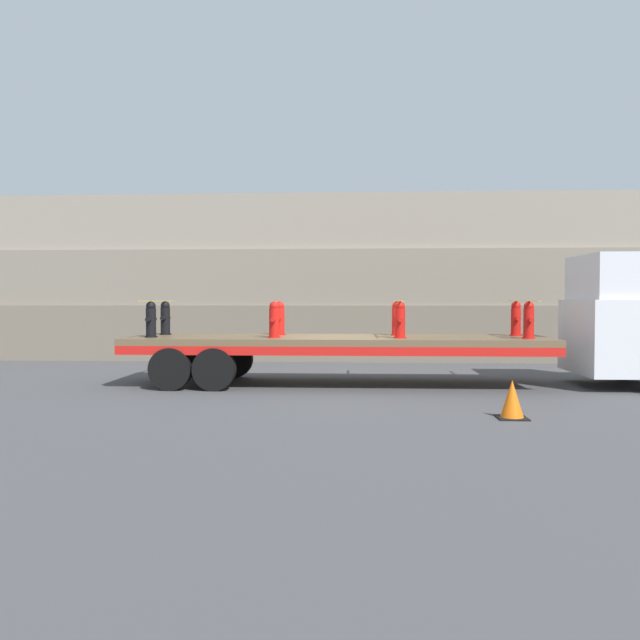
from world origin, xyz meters
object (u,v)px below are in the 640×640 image
fire_hydrant_black_near_0 (151,320)px  fire_hydrant_red_far_2 (397,319)px  fire_hydrant_red_near_3 (529,320)px  fire_hydrant_red_far_1 (280,319)px  traffic_cone (512,400)px  truck_cab (631,322)px  fire_hydrant_red_far_3 (516,319)px  flatbed_trailer (309,345)px  fire_hydrant_red_near_2 (400,320)px  fire_hydrant_red_near_1 (274,320)px  fire_hydrant_black_far_0 (165,318)px

fire_hydrant_black_near_0 → fire_hydrant_red_far_2: size_ratio=1.00×
fire_hydrant_black_near_0 → fire_hydrant_red_near_3: size_ratio=1.00×
fire_hydrant_red_far_1 → traffic_cone: size_ratio=1.28×
truck_cab → fire_hydrant_red_far_3: 2.56m
flatbed_trailer → fire_hydrant_red_far_1: size_ratio=11.73×
truck_cab → fire_hydrant_red_near_2: size_ratio=3.64×
fire_hydrant_red_near_1 → fire_hydrant_red_near_2: bearing=0.0°
flatbed_trailer → fire_hydrant_red_near_2: bearing=-14.7°
fire_hydrant_red_near_2 → fire_hydrant_red_near_3: 2.90m
fire_hydrant_red_far_3 → traffic_cone: fire_hydrant_red_far_3 is taller
truck_cab → fire_hydrant_red_far_2: size_ratio=3.64×
flatbed_trailer → fire_hydrant_black_near_0: (-3.67, -0.56, 0.62)m
flatbed_trailer → traffic_cone: flatbed_trailer is taller
fire_hydrant_black_near_0 → fire_hydrant_red_near_1: (2.90, 0.00, 0.00)m
traffic_cone → fire_hydrant_red_near_1: bearing=141.8°
fire_hydrant_red_near_2 → fire_hydrant_red_far_3: (2.90, 1.11, 0.00)m
flatbed_trailer → fire_hydrant_red_near_2: (2.13, -0.56, 0.62)m
fire_hydrant_red_near_1 → fire_hydrant_red_far_1: bearing=90.0°
fire_hydrant_red_far_2 → fire_hydrant_red_near_2: bearing=-90.0°
fire_hydrant_red_far_2 → fire_hydrant_red_far_3: 2.90m
fire_hydrant_red_near_3 → traffic_cone: (-1.26, -3.57, -1.24)m
traffic_cone → fire_hydrant_red_near_2: bearing=114.7°
flatbed_trailer → fire_hydrant_black_far_0: bearing=171.4°
fire_hydrant_red_far_1 → fire_hydrant_red_near_2: 3.11m
fire_hydrant_black_near_0 → truck_cab: bearing=2.8°
fire_hydrant_red_far_2 → fire_hydrant_red_near_3: bearing=-21.0°
flatbed_trailer → traffic_cone: (3.77, -4.13, -0.62)m
fire_hydrant_red_far_1 → fire_hydrant_red_near_3: 5.91m
fire_hydrant_red_near_3 → fire_hydrant_red_far_3: bearing=90.0°
fire_hydrant_black_near_0 → fire_hydrant_red_near_1: same height
fire_hydrant_red_far_3 → fire_hydrant_red_near_1: bearing=-169.1°
fire_hydrant_red_far_3 → fire_hydrant_red_near_3: bearing=-90.0°
fire_hydrant_red_far_2 → fire_hydrant_black_far_0: bearing=180.0°
truck_cab → fire_hydrant_black_far_0: truck_cab is taller
flatbed_trailer → fire_hydrant_red_far_3: size_ratio=11.73×
fire_hydrant_black_near_0 → fire_hydrant_red_far_2: same height
fire_hydrant_red_near_1 → fire_hydrant_red_far_3: size_ratio=1.00×
fire_hydrant_red_near_1 → fire_hydrant_red_far_2: same height
fire_hydrant_black_near_0 → fire_hydrant_red_near_2: (5.80, 0.00, 0.00)m
truck_cab → flatbed_trailer: truck_cab is taller
fire_hydrant_red_far_2 → traffic_cone: size_ratio=1.28×
fire_hydrant_red_far_1 → fire_hydrant_red_near_2: same height
fire_hydrant_red_near_1 → fire_hydrant_red_far_3: 5.91m
fire_hydrant_red_near_3 → fire_hydrant_red_far_1: bearing=169.1°
fire_hydrant_black_far_0 → truck_cab: bearing=-2.8°
fire_hydrant_black_near_0 → fire_hydrant_red_near_1: 2.90m
truck_cab → fire_hydrant_red_far_2: (-5.40, 0.56, 0.05)m
fire_hydrant_red_near_1 → fire_hydrant_black_near_0: bearing=180.0°
fire_hydrant_red_near_1 → truck_cab: bearing=3.8°
fire_hydrant_red_far_2 → fire_hydrant_red_far_3: same height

